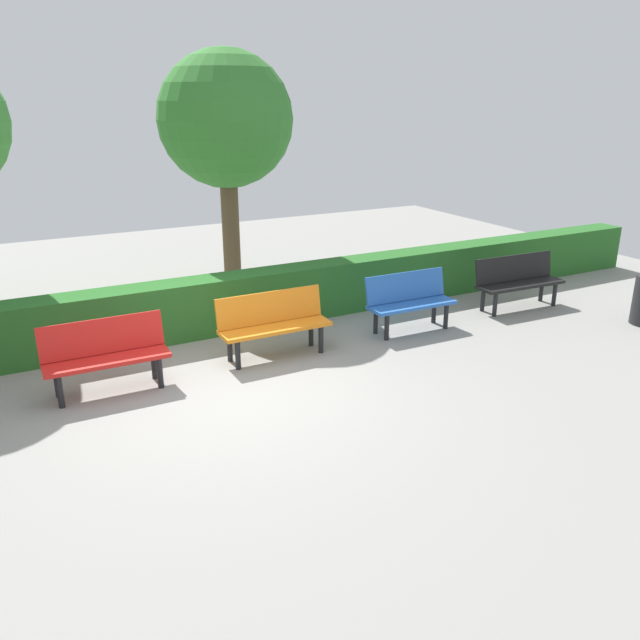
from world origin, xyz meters
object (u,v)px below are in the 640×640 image
object	(u,v)px
bench_red	(105,353)
bench_black	(518,279)
bench_blue	(409,299)
tree_near	(226,121)
bench_orange	(273,322)

from	to	relation	value
bench_red	bench_black	bearing A→B (deg)	-178.81
bench_red	bench_blue	bearing A→B (deg)	-179.07
tree_near	bench_black	bearing A→B (deg)	139.46
bench_black	bench_orange	distance (m)	4.41
bench_blue	bench_orange	xyz separation A→B (m)	(2.19, -0.04, 0.00)
bench_blue	tree_near	xyz separation A→B (m)	(1.56, -3.27, 2.46)
bench_black	tree_near	size ratio (longest dim) A/B	0.38
bench_black	tree_near	bearing A→B (deg)	-37.99
bench_orange	bench_black	bearing A→B (deg)	-179.59
bench_blue	bench_red	world-z (taller)	same
bench_black	bench_orange	xyz separation A→B (m)	(4.41, 0.01, -0.00)
tree_near	bench_red	bearing A→B (deg)	49.49
bench_black	bench_blue	bearing A→B (deg)	3.74
bench_black	bench_blue	world-z (taller)	same
bench_blue	bench_orange	bearing A→B (deg)	0.17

